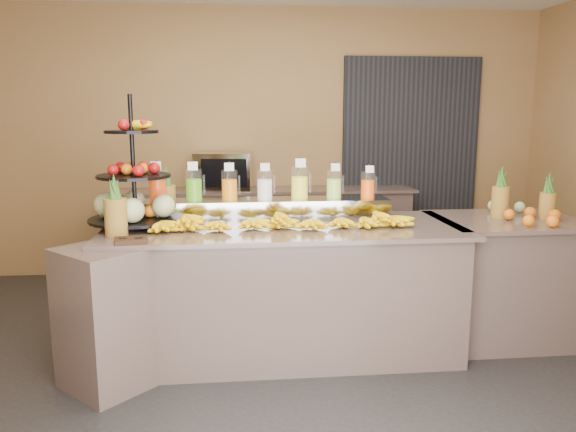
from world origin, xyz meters
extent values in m
plane|color=black|center=(0.00, 0.00, 0.00)|extent=(6.00, 6.00, 0.00)
cube|color=olive|center=(0.00, 2.51, 1.40)|extent=(6.00, 0.02, 2.80)
cube|color=black|center=(1.60, 2.46, 1.20)|extent=(1.50, 0.06, 2.20)
cube|color=#876A62|center=(0.00, 0.30, 0.45)|extent=(2.40, 0.90, 0.90)
cube|color=#876A62|center=(0.00, 0.30, 0.92)|extent=(2.50, 1.00, 0.03)
cube|color=#876A62|center=(-1.15, -0.10, 0.45)|extent=(0.71, 0.71, 0.90)
cube|color=#876A62|center=(1.70, 0.40, 0.45)|extent=(1.00, 0.80, 0.90)
cube|color=#876A62|center=(1.70, 0.40, 0.92)|extent=(1.08, 0.88, 0.03)
cube|color=#876A62|center=(0.00, 2.25, 0.45)|extent=(3.00, 0.50, 0.90)
cube|color=#876A62|center=(0.00, 2.25, 0.92)|extent=(3.10, 0.55, 0.03)
cube|color=gray|center=(-0.12, 0.58, 1.01)|extent=(1.85, 0.30, 0.15)
cylinder|color=silver|center=(-0.90, 0.58, 1.20)|extent=(0.13, 0.13, 0.23)
cylinder|color=#FA4108|center=(-0.90, 0.58, 1.16)|extent=(0.12, 0.12, 0.16)
cylinder|color=gray|center=(-0.91, 0.59, 1.25)|extent=(0.01, 0.01, 0.27)
cube|color=white|center=(-0.90, 0.52, 1.34)|extent=(0.07, 0.02, 0.06)
cylinder|color=silver|center=(-0.64, 0.58, 1.19)|extent=(0.12, 0.12, 0.23)
cylinder|color=#4B9E11|center=(-0.64, 0.58, 1.16)|extent=(0.12, 0.12, 0.15)
cylinder|color=gray|center=(-0.65, 0.59, 1.24)|extent=(0.01, 0.01, 0.27)
cube|color=white|center=(-0.64, 0.52, 1.34)|extent=(0.07, 0.02, 0.06)
cylinder|color=silver|center=(-0.38, 0.58, 1.19)|extent=(0.12, 0.12, 0.22)
cylinder|color=orange|center=(-0.38, 0.58, 1.15)|extent=(0.11, 0.11, 0.15)
cylinder|color=gray|center=(-0.39, 0.59, 1.24)|extent=(0.01, 0.01, 0.26)
cube|color=white|center=(-0.38, 0.53, 1.33)|extent=(0.07, 0.02, 0.06)
cylinder|color=silver|center=(-0.12, 0.58, 1.19)|extent=(0.12, 0.12, 0.21)
cylinder|color=silver|center=(-0.12, 0.58, 1.15)|extent=(0.11, 0.11, 0.15)
cylinder|color=gray|center=(-0.13, 0.59, 1.24)|extent=(0.01, 0.01, 0.25)
cube|color=white|center=(-0.12, 0.53, 1.32)|extent=(0.07, 0.02, 0.06)
cylinder|color=silver|center=(0.14, 0.58, 1.20)|extent=(0.13, 0.13, 0.24)
cylinder|color=yellow|center=(0.14, 0.58, 1.16)|extent=(0.12, 0.12, 0.16)
cylinder|color=gray|center=(0.13, 0.59, 1.25)|extent=(0.01, 0.01, 0.28)
cube|color=white|center=(0.14, 0.52, 1.35)|extent=(0.08, 0.02, 0.07)
cylinder|color=silver|center=(0.40, 0.58, 1.18)|extent=(0.11, 0.11, 0.21)
cylinder|color=#ACD652|center=(0.40, 0.58, 1.15)|extent=(0.11, 0.11, 0.14)
cylinder|color=gray|center=(0.39, 0.59, 1.23)|extent=(0.01, 0.01, 0.25)
cube|color=white|center=(0.40, 0.53, 1.32)|extent=(0.07, 0.02, 0.06)
cylinder|color=silver|center=(0.66, 0.58, 1.18)|extent=(0.11, 0.11, 0.19)
cylinder|color=#FE5200|center=(0.66, 0.58, 1.15)|extent=(0.10, 0.10, 0.13)
cylinder|color=gray|center=(0.65, 0.59, 1.22)|extent=(0.01, 0.01, 0.23)
cube|color=white|center=(0.66, 0.53, 1.30)|extent=(0.06, 0.02, 0.05)
ellipsoid|color=yellow|center=(-0.82, 0.23, 0.98)|extent=(0.22, 0.16, 0.09)
ellipsoid|color=yellow|center=(-0.62, 0.23, 0.98)|extent=(0.22, 0.16, 0.09)
ellipsoid|color=yellow|center=(-0.42, 0.23, 0.98)|extent=(0.22, 0.16, 0.09)
ellipsoid|color=yellow|center=(-0.23, 0.23, 0.98)|extent=(0.22, 0.16, 0.09)
ellipsoid|color=yellow|center=(-0.03, 0.23, 0.98)|extent=(0.22, 0.16, 0.09)
ellipsoid|color=yellow|center=(0.17, 0.23, 0.98)|extent=(0.22, 0.16, 0.09)
ellipsoid|color=yellow|center=(0.37, 0.23, 0.98)|extent=(0.22, 0.16, 0.09)
ellipsoid|color=yellow|center=(0.57, 0.23, 0.98)|extent=(0.22, 0.16, 0.09)
ellipsoid|color=yellow|center=(0.76, 0.23, 0.98)|extent=(0.22, 0.16, 0.09)
ellipsoid|color=yellow|center=(-0.66, 0.23, 1.04)|extent=(0.18, 0.14, 0.08)
ellipsoid|color=yellow|center=(-0.03, 0.23, 1.04)|extent=(0.18, 0.14, 0.08)
ellipsoid|color=yellow|center=(0.61, 0.23, 1.04)|extent=(0.18, 0.14, 0.08)
cylinder|color=black|center=(-1.03, 0.41, 1.38)|extent=(0.03, 0.03, 0.91)
cylinder|color=black|center=(-1.03, 0.41, 0.98)|extent=(0.65, 0.65, 0.02)
cylinder|color=black|center=(-1.03, 0.41, 1.28)|extent=(0.51, 0.51, 0.02)
cylinder|color=black|center=(-1.03, 0.41, 1.59)|extent=(0.37, 0.37, 0.02)
sphere|color=#B2B87E|center=(-0.83, 0.41, 1.08)|extent=(0.17, 0.17, 0.17)
sphere|color=maroon|center=(-0.89, 0.41, 1.33)|extent=(0.08, 0.08, 0.08)
sphere|color=orange|center=(-1.14, 0.41, 1.04)|extent=(0.09, 0.09, 0.09)
cube|color=black|center=(-0.98, -0.11, 0.94)|extent=(0.22, 0.18, 0.03)
cylinder|color=brown|center=(-1.11, 0.09, 1.05)|extent=(0.14, 0.14, 0.24)
cone|color=#27521B|center=(-1.11, 0.09, 1.25)|extent=(0.07, 0.07, 0.16)
cylinder|color=brown|center=(-0.85, 0.71, 1.05)|extent=(0.13, 0.13, 0.25)
cone|color=#27521B|center=(-0.85, 0.71, 1.26)|extent=(0.07, 0.07, 0.16)
cylinder|color=brown|center=(1.67, 0.47, 1.05)|extent=(0.13, 0.13, 0.23)
cylinder|color=brown|center=(1.99, 0.38, 1.03)|extent=(0.12, 0.12, 0.20)
ellipsoid|color=orange|center=(1.81, 0.23, 0.97)|extent=(0.35, 0.23, 0.09)
cube|color=gray|center=(-0.43, 2.25, 1.12)|extent=(0.62, 0.47, 0.38)
camera|label=1|loc=(-0.37, -3.54, 1.72)|focal=35.00mm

